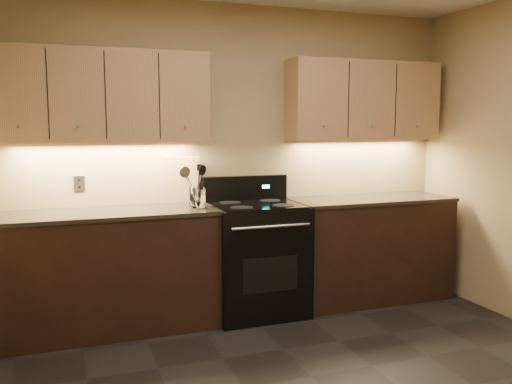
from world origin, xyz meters
TOP-DOWN VIEW (x-y plane):
  - wall_back at (0.00, 2.00)m, footprint 4.00×0.04m
  - counter_left at (-1.10, 1.70)m, footprint 1.62×0.62m
  - counter_right at (1.18, 1.70)m, footprint 1.46×0.62m
  - stove at (0.08, 1.68)m, footprint 0.76×0.68m
  - upper_cab_left at (-1.10, 1.85)m, footprint 1.60×0.30m
  - upper_cab_right at (1.18, 1.85)m, footprint 1.44×0.30m
  - outlet_plate at (-1.30, 1.99)m, footprint 0.08×0.01m
  - utensil_crock at (-0.42, 1.68)m, footprint 0.17×0.17m
  - cutting_board at (-0.48, 1.97)m, footprint 0.31×0.16m
  - black_spoon at (-0.41, 1.69)m, footprint 0.09×0.14m
  - black_turner at (-0.42, 1.65)m, footprint 0.12×0.13m
  - steel_spatula at (-0.41, 1.69)m, footprint 0.23×0.13m
  - steel_skimmer at (-0.39, 1.65)m, footprint 0.25×0.15m

SIDE VIEW (x-z plane):
  - counter_left at x=-1.10m, z-range 0.00..0.93m
  - counter_right at x=1.18m, z-range 0.00..0.93m
  - stove at x=0.08m, z-range -0.09..1.05m
  - utensil_crock at x=-0.42m, z-range 0.92..1.09m
  - black_spoon at x=-0.41m, z-range 0.94..1.28m
  - steel_skimmer at x=-0.39m, z-range 0.94..1.28m
  - black_turner at x=-0.42m, z-range 0.94..1.29m
  - steel_spatula at x=-0.41m, z-range 0.94..1.30m
  - outlet_plate at x=-1.30m, z-range 1.06..1.18m
  - cutting_board at x=-0.48m, z-range 0.93..1.32m
  - wall_back at x=0.00m, z-range 0.00..2.60m
  - upper_cab_left at x=-1.10m, z-range 1.45..2.15m
  - upper_cab_right at x=1.18m, z-range 1.45..2.15m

